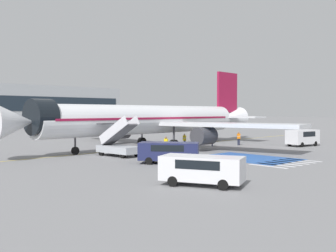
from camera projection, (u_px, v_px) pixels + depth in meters
ground_plane at (144, 147)px, 49.69m from camera, size 600.00×600.00×0.00m
apron_leadline_yellow at (148, 148)px, 49.04m from camera, size 74.43×4.54×0.01m
apron_stand_patch_blue at (248, 158)px, 38.28m from camera, size 6.34×9.32×0.01m
apron_walkway_bar_0 at (268, 166)px, 32.51m from camera, size 0.44×3.60×0.01m
apron_walkway_bar_1 at (276, 165)px, 33.33m from camera, size 0.44×3.60×0.01m
apron_walkway_bar_2 at (283, 164)px, 34.16m from camera, size 0.44×3.60×0.01m
apron_walkway_bar_3 at (290, 162)px, 34.99m from camera, size 0.44×3.60×0.01m
apron_walkway_bar_4 at (297, 161)px, 35.81m from camera, size 0.44×3.60×0.01m
apron_walkway_bar_5 at (303, 160)px, 36.64m from camera, size 0.44×3.60×0.01m
airliner at (153, 120)px, 49.47m from camera, size 39.90×36.88×10.62m
boarding_stairs_forward at (119, 146)px, 39.92m from camera, size 2.48×5.33×4.16m
fuel_tanker at (92, 126)px, 72.75m from camera, size 9.34×2.74×3.69m
service_van_0 at (202, 168)px, 23.95m from camera, size 3.98×5.41×1.81m
service_van_2 at (169, 151)px, 34.22m from camera, size 4.86×5.31×1.85m
service_van_3 at (303, 136)px, 51.54m from camera, size 4.86×2.70×2.14m
ground_crew_0 at (239, 137)px, 53.01m from camera, size 0.47×0.46×1.80m
ground_crew_1 at (212, 139)px, 51.51m from camera, size 0.48×0.44×1.60m
ground_crew_2 at (166, 143)px, 43.13m from camera, size 0.40×0.49×1.79m
ground_crew_3 at (184, 139)px, 49.99m from camera, size 0.25×0.44×1.73m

